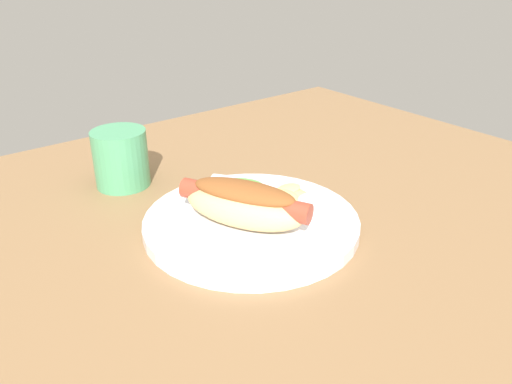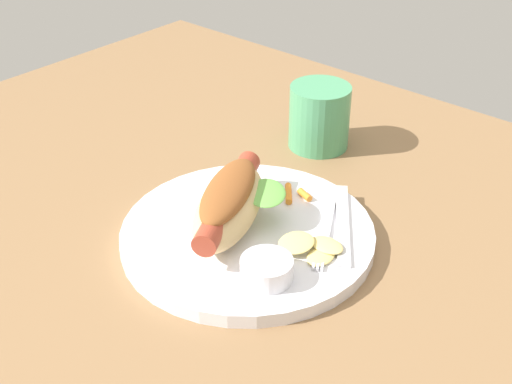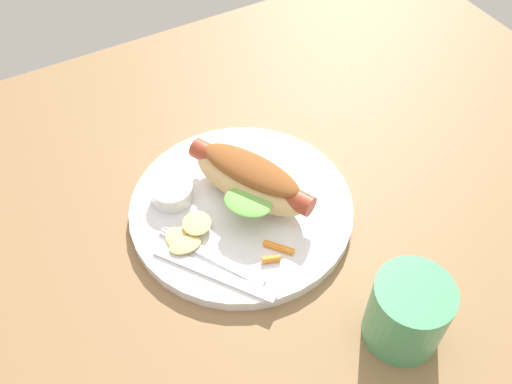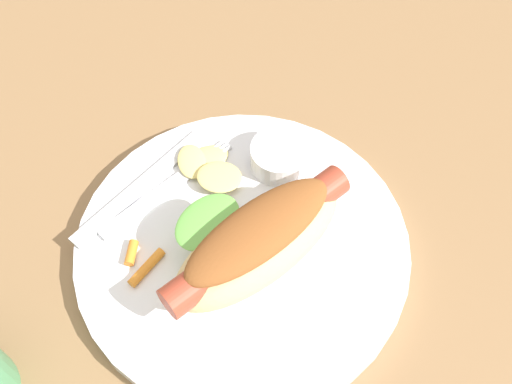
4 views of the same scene
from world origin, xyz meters
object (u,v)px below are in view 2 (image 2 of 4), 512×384
chips_pile (313,247)px  drinking_cup (319,117)px  carrot_garnish (297,195)px  plate (248,234)px  hot_dog (229,202)px  knife (343,224)px  sauce_ramekin (267,269)px  fork (326,228)px

chips_pile → drinking_cup: (15.38, -21.74, 2.21)cm
carrot_garnish → chips_pile: bearing=137.5°
plate → hot_dog: 4.46cm
knife → sauce_ramekin: bearing=-38.0°
knife → carrot_garnish: 7.46cm
sauce_ramekin → chips_pile: sauce_ramekin is taller
hot_dog → chips_pile: hot_dog is taller
sauce_ramekin → knife: (-0.45, -12.76, -0.98)cm
sauce_ramekin → fork: sauce_ramekin is taller
knife → drinking_cup: drinking_cup is taller
hot_dog → sauce_ramekin: size_ratio=3.24×
knife → chips_pile: chips_pile is taller
plate → carrot_garnish: bearing=-91.4°
sauce_ramekin → carrot_garnish: sauce_ramekin is taller
plate → knife: size_ratio=1.83×
hot_dog → fork: (-8.52, -6.47, -2.95)cm
hot_dog → knife: size_ratio=1.12×
drinking_cup → carrot_garnish: bearing=117.5°
plate → hot_dog: (1.86, 0.88, 3.95)cm
drinking_cup → plate: bearing=107.6°
fork → drinking_cup: drinking_cup is taller
hot_dog → carrot_garnish: bearing=141.3°
knife → carrot_garnish: size_ratio=4.08×
carrot_garnish → fork: bearing=155.1°
hot_dog → drinking_cup: size_ratio=1.97×
sauce_ramekin → knife: sauce_ramekin is taller
knife → drinking_cup: (14.97, -15.58, 2.65)cm
knife → carrot_garnish: bearing=-133.7°
plate → knife: 10.78cm
chips_pile → drinking_cup: 26.72cm
sauce_ramekin → chips_pile: (-0.86, -6.60, -0.55)cm
plate → drinking_cup: size_ratio=3.21×
chips_pile → fork: bearing=-72.0°
hot_dog → knife: hot_dog is taller
carrot_garnish → drinking_cup: (7.58, -14.58, 2.43)cm
hot_dog → fork: size_ratio=1.32×
knife → hot_dog: bearing=-84.2°
plate → carrot_garnish: (-0.21, -8.58, 1.20)cm
hot_dog → carrot_garnish: 10.07cm
drinking_cup → sauce_ramekin: bearing=117.1°
sauce_ramekin → carrot_garnish: 15.43cm
chips_pile → sauce_ramekin: bearing=82.6°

